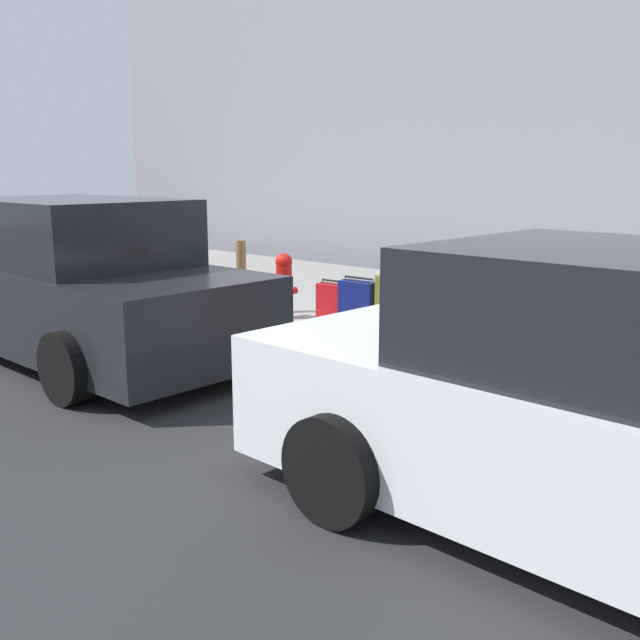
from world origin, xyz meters
The scene contains 14 objects.
ground_plane centered at (0.00, 0.00, 0.00)m, with size 40.00×40.00×0.00m, color #28282B.
sidewalk_curb centered at (0.00, -2.50, 0.07)m, with size 18.00×5.00×0.14m, color gray.
building_facade_sidewalk_side centered at (0.00, -7.30, 4.80)m, with size 24.00×3.00×9.61m, color gray.
suitcase_red_0 centered at (-3.46, -0.66, 0.50)m, with size 0.38×0.25×0.95m.
suitcase_maroon_1 centered at (-3.02, -0.70, 0.42)m, with size 0.36×0.26×0.86m.
suitcase_silver_2 centered at (-2.58, -0.67, 0.48)m, with size 0.37×0.25×0.90m.
suitcase_teal_3 centered at (-2.10, -0.67, 0.53)m, with size 0.45×0.27×1.09m.
suitcase_black_4 centered at (-1.59, -0.61, 0.41)m, with size 0.44×0.29×0.60m.
suitcase_olive_5 centered at (-1.05, -0.59, 0.50)m, with size 0.50×0.25×1.01m.
suitcase_navy_6 centered at (-0.50, -0.60, 0.44)m, with size 0.46×0.22×0.66m.
suitcase_red_7 centered at (-0.01, -0.70, 0.40)m, with size 0.38×0.20×0.57m.
fire_hydrant centered at (0.77, -0.65, 0.57)m, with size 0.39×0.21×0.82m.
bollard_post centered at (1.40, -0.50, 0.61)m, with size 0.13×0.13×0.95m, color brown.
parked_car_charcoal_1 centered at (1.46, 1.78, 0.78)m, with size 4.79×2.09×1.67m.
Camera 1 is at (-5.60, 5.47, 1.96)m, focal length 40.19 mm.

